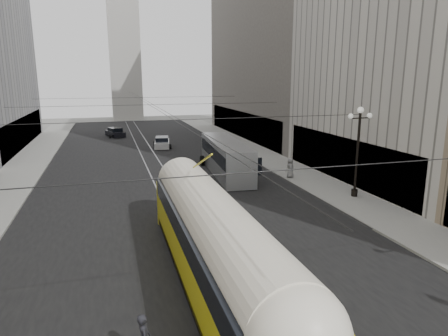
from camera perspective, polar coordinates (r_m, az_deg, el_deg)
road at (r=39.45m, az=-9.90°, el=0.21°), size 20.00×85.00×0.02m
sidewalk_left at (r=43.37m, az=-26.40°, el=0.29°), size 4.00×72.00×0.15m
sidewalk_right at (r=45.58m, az=4.74°, el=2.15°), size 4.00×72.00×0.15m
rail_left at (r=39.38m, az=-10.98°, el=0.15°), size 0.12×85.00×0.04m
rail_right at (r=39.53m, az=-8.82°, el=0.28°), size 0.12×85.00×0.04m
building_right_far at (r=59.47m, az=8.33°, el=20.27°), size 12.60×32.60×32.60m
distant_tower at (r=86.14m, az=-14.09°, el=16.79°), size 6.00×6.00×31.36m
lamppost_right_mid at (r=29.46m, az=18.58°, el=2.89°), size 1.86×0.44×6.37m
catenary at (r=37.62m, az=-9.89°, el=8.67°), size 25.00×72.00×0.23m
streetcar at (r=16.86m, az=-1.50°, el=-10.10°), size 2.90×17.97×3.94m
city_bus at (r=35.66m, az=0.23°, el=1.76°), size 3.30×11.91×2.99m
sedan_white_far at (r=49.93m, az=-8.84°, el=3.60°), size 2.36×4.43×1.33m
sedan_dark_far at (r=60.65m, az=-15.28°, el=4.91°), size 2.90×4.49×1.31m
pedestrian_sidewalk_right at (r=34.23m, az=9.44°, el=0.02°), size 0.93×0.70×1.70m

